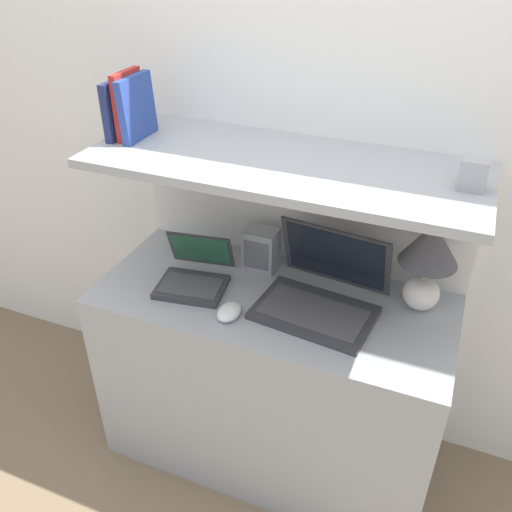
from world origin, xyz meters
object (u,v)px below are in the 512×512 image
at_px(book_blue, 137,108).
at_px(laptop_large, 321,293).
at_px(shelf_gadget, 473,174).
at_px(book_red, 128,105).
at_px(laptop_small, 194,275).
at_px(book_navy, 121,108).
at_px(computer_mouse, 229,312).
at_px(router_box, 261,249).
at_px(table_lamp, 428,256).

bearing_deg(book_blue, laptop_large, -4.19).
bearing_deg(laptop_large, shelf_gadget, 7.46).
distance_m(laptop_large, book_red, 0.85).
bearing_deg(shelf_gadget, book_red, 180.00).
relative_size(laptop_large, laptop_small, 1.51).
relative_size(book_red, shelf_gadget, 2.47).
xyz_separation_m(book_navy, book_red, (0.03, 0.00, 0.01)).
relative_size(computer_mouse, book_navy, 0.56).
bearing_deg(router_box, book_red, -167.73).
height_order(router_box, book_blue, book_blue).
bearing_deg(book_blue, table_lamp, 4.24).
bearing_deg(book_navy, book_blue, 0.00).
bearing_deg(router_box, book_navy, -168.53).
height_order(table_lamp, book_red, book_red).
bearing_deg(laptop_large, router_box, 152.36).
bearing_deg(book_red, book_blue, 0.00).
xyz_separation_m(laptop_small, router_box, (0.17, 0.18, 0.04)).
height_order(table_lamp, laptop_small, table_lamp).
height_order(computer_mouse, book_red, book_red).
distance_m(book_blue, shelf_gadget, 1.02).
distance_m(table_lamp, book_blue, 1.02).
bearing_deg(book_navy, table_lamp, 3.99).
relative_size(table_lamp, shelf_gadget, 3.69).
relative_size(router_box, book_navy, 0.85).
distance_m(laptop_small, computer_mouse, 0.22).
height_order(laptop_small, book_blue, book_blue).
xyz_separation_m(table_lamp, laptop_small, (-0.73, -0.16, -0.16)).
height_order(laptop_large, computer_mouse, laptop_large).
distance_m(table_lamp, laptop_small, 0.76).
bearing_deg(table_lamp, router_box, 177.89).
xyz_separation_m(laptop_large, book_blue, (-0.65, 0.05, 0.51)).
relative_size(table_lamp, book_blue, 1.58).
relative_size(table_lamp, laptop_large, 0.78).
height_order(computer_mouse, book_navy, book_navy).
relative_size(book_blue, shelf_gadget, 2.34).
xyz_separation_m(table_lamp, book_blue, (-0.94, -0.07, 0.37)).
height_order(computer_mouse, router_box, router_box).
distance_m(laptop_small, book_red, 0.59).
bearing_deg(shelf_gadget, table_lamp, 134.73).
xyz_separation_m(laptop_large, laptop_small, (-0.44, -0.04, -0.02)).
height_order(table_lamp, book_blue, book_blue).
bearing_deg(table_lamp, book_blue, -175.76).
bearing_deg(book_navy, laptop_small, -17.82).
xyz_separation_m(laptop_large, book_red, (-0.68, 0.05, 0.51)).
height_order(book_navy, book_red, book_red).
xyz_separation_m(computer_mouse, book_navy, (-0.46, 0.21, 0.54)).
height_order(table_lamp, shelf_gadget, shelf_gadget).
bearing_deg(table_lamp, shelf_gadget, -45.27).
distance_m(laptop_small, shelf_gadget, 0.93).
distance_m(table_lamp, shelf_gadget, 0.33).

